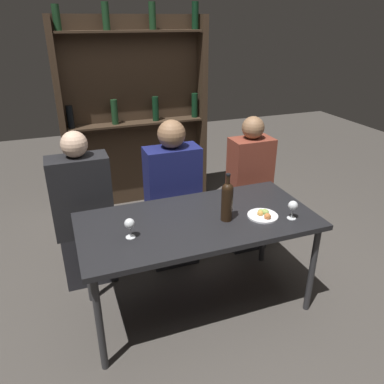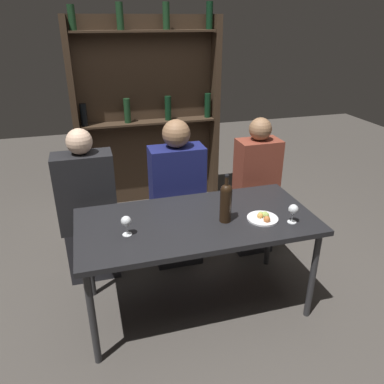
{
  "view_description": "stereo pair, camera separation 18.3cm",
  "coord_description": "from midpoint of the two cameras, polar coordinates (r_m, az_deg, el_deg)",
  "views": [
    {
      "loc": [
        -0.81,
        -2.05,
        1.96
      ],
      "look_at": [
        0.0,
        0.12,
        0.88
      ],
      "focal_mm": 35.0,
      "sensor_mm": 36.0,
      "label": 1
    },
    {
      "loc": [
        -0.64,
        -2.1,
        1.96
      ],
      "look_at": [
        0.0,
        0.12,
        0.88
      ],
      "focal_mm": 35.0,
      "sensor_mm": 36.0,
      "label": 2
    }
  ],
  "objects": [
    {
      "name": "seated_person_left",
      "position": [
        3.0,
        -17.82,
        -3.58
      ],
      "size": [
        0.44,
        0.22,
        1.25
      ],
      "color": "#26262B",
      "rests_on": "ground_plane"
    },
    {
      "name": "ground_plane",
      "position": [
        2.94,
        -1.03,
        -16.68
      ],
      "size": [
        10.0,
        10.0,
        0.0
      ],
      "primitive_type": "plane",
      "color": "#47423D"
    },
    {
      "name": "wine_glass_1",
      "position": [
        2.55,
        13.16,
        -2.16
      ],
      "size": [
        0.06,
        0.06,
        0.13
      ],
      "color": "silver",
      "rests_on": "dining_table"
    },
    {
      "name": "wine_rack_wall",
      "position": [
        4.08,
        -10.01,
        11.98
      ],
      "size": [
        1.54,
        0.21,
        2.1
      ],
      "color": "#38281C",
      "rests_on": "ground_plane"
    },
    {
      "name": "food_plate_0",
      "position": [
        2.57,
        8.82,
        -3.48
      ],
      "size": [
        0.21,
        0.21,
        0.05
      ],
      "color": "white",
      "rests_on": "dining_table"
    },
    {
      "name": "dining_table",
      "position": [
        2.55,
        -1.14,
        -5.31
      ],
      "size": [
        1.59,
        0.77,
        0.73
      ],
      "color": "black",
      "rests_on": "ground_plane"
    },
    {
      "name": "wine_bottle",
      "position": [
        2.45,
        3.25,
        -1.23
      ],
      "size": [
        0.08,
        0.08,
        0.33
      ],
      "color": "black",
      "rests_on": "dining_table"
    },
    {
      "name": "seated_person_right",
      "position": [
        3.32,
        7.09,
        0.37
      ],
      "size": [
        0.36,
        0.22,
        1.23
      ],
      "color": "#26262B",
      "rests_on": "ground_plane"
    },
    {
      "name": "seated_person_center",
      "position": [
        3.08,
        -4.6,
        -1.28
      ],
      "size": [
        0.43,
        0.22,
        1.27
      ],
      "color": "#26262B",
      "rests_on": "ground_plane"
    },
    {
      "name": "wine_glass_0",
      "position": [
        2.32,
        -11.74,
        -4.89
      ],
      "size": [
        0.06,
        0.06,
        0.13
      ],
      "color": "silver",
      "rests_on": "dining_table"
    }
  ]
}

